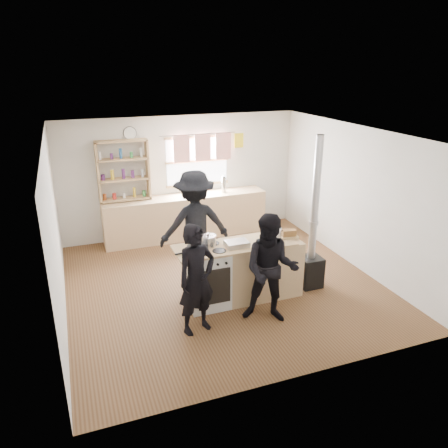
{
  "coord_description": "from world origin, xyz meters",
  "views": [
    {
      "loc": [
        -2.24,
        -6.15,
        3.52
      ],
      "look_at": [
        -0.01,
        -0.1,
        1.1
      ],
      "focal_mm": 35.0,
      "sensor_mm": 36.0,
      "label": 1
    }
  ],
  "objects": [
    {
      "name": "skillet_greens",
      "position": [
        -0.61,
        -0.62,
        0.96
      ],
      "size": [
        0.34,
        0.34,
        0.05
      ],
      "color": "black",
      "rests_on": "cooking_island"
    },
    {
      "name": "stockpot_counter",
      "position": [
        0.61,
        -0.58,
        1.03
      ],
      "size": [
        0.29,
        0.29,
        0.21
      ],
      "color": "#BDBDC0",
      "rests_on": "cooking_island"
    },
    {
      "name": "stockpot_stove",
      "position": [
        -0.39,
        -0.47,
        1.01
      ],
      "size": [
        0.23,
        0.23,
        0.19
      ],
      "color": "silver",
      "rests_on": "cooking_island"
    },
    {
      "name": "bread_board",
      "position": [
        0.9,
        -0.57,
        0.98
      ],
      "size": [
        0.3,
        0.24,
        0.12
      ],
      "color": "tan",
      "rests_on": "cooking_island"
    },
    {
      "name": "flue_heater",
      "position": [
        1.33,
        -0.57,
        0.65
      ],
      "size": [
        0.35,
        0.35,
        2.5
      ],
      "color": "black",
      "rests_on": "ground"
    },
    {
      "name": "person_far",
      "position": [
        -0.32,
        0.47,
        0.93
      ],
      "size": [
        1.22,
        0.72,
        1.86
      ],
      "primitive_type": "imported",
      "rotation": [
        0.0,
        0.0,
        3.12
      ],
      "color": "black",
      "rests_on": "ground"
    },
    {
      "name": "person_near_left",
      "position": [
        -0.79,
        -1.15,
        0.78
      ],
      "size": [
        0.65,
        0.53,
        1.56
      ],
      "primitive_type": "imported",
      "rotation": [
        0.0,
        0.0,
        0.31
      ],
      "color": "black",
      "rests_on": "ground"
    },
    {
      "name": "ground",
      "position": [
        0.0,
        0.0,
        -0.01
      ],
      "size": [
        5.0,
        5.0,
        0.01
      ],
      "primitive_type": "cube",
      "color": "brown",
      "rests_on": "ground"
    },
    {
      "name": "thermos",
      "position": [
        0.84,
        2.22,
        1.06
      ],
      "size": [
        0.1,
        0.1,
        0.32
      ],
      "primitive_type": "cylinder",
      "color": "silver",
      "rests_on": "back_counter"
    },
    {
      "name": "person_near_right",
      "position": [
        0.26,
        -1.26,
        0.8
      ],
      "size": [
        0.97,
        0.9,
        1.6
      ],
      "primitive_type": "imported",
      "rotation": [
        0.0,
        0.0,
        -0.5
      ],
      "color": "black",
      "rests_on": "ground"
    },
    {
      "name": "shelving_unit",
      "position": [
        -1.2,
        2.34,
        1.51
      ],
      "size": [
        1.0,
        0.28,
        1.2
      ],
      "color": "tan",
      "rests_on": "back_counter"
    },
    {
      "name": "roast_tray",
      "position": [
        0.0,
        -0.62,
        0.97
      ],
      "size": [
        0.34,
        0.26,
        0.08
      ],
      "color": "silver",
      "rests_on": "cooking_island"
    },
    {
      "name": "back_counter",
      "position": [
        0.0,
        2.22,
        0.45
      ],
      "size": [
        3.4,
        0.55,
        0.9
      ],
      "primitive_type": "cube",
      "color": "#D6B081",
      "rests_on": "ground"
    },
    {
      "name": "cooking_island",
      "position": [
        0.14,
        -0.55,
        0.47
      ],
      "size": [
        1.97,
        0.64,
        0.93
      ],
      "color": "silver",
      "rests_on": "ground"
    }
  ]
}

